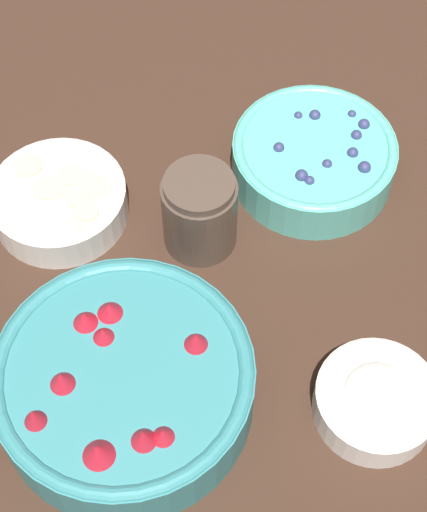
# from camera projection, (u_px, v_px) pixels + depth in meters

# --- Properties ---
(ground_plane) EXTENTS (4.00, 4.00, 0.00)m
(ground_plane) POSITION_uv_depth(u_px,v_px,m) (251.00, 246.00, 0.95)
(ground_plane) COLOR #382319
(bowl_strawberries) EXTENTS (0.25, 0.25, 0.09)m
(bowl_strawberries) POSITION_uv_depth(u_px,v_px,m) (124.00, 382.00, 0.82)
(bowl_strawberries) COLOR teal
(bowl_strawberries) RESTS_ON ground_plane
(bowl_blueberries) EXTENTS (0.19, 0.19, 0.06)m
(bowl_blueberries) POSITION_uv_depth(u_px,v_px,m) (314.00, 157.00, 0.98)
(bowl_blueberries) COLOR #56B7A8
(bowl_blueberries) RESTS_ON ground_plane
(bowl_bananas) EXTENTS (0.15, 0.15, 0.05)m
(bowl_bananas) POSITION_uv_depth(u_px,v_px,m) (60.00, 197.00, 0.96)
(bowl_bananas) COLOR silver
(bowl_bananas) RESTS_ON ground_plane
(bowl_cream) EXTENTS (0.12, 0.12, 0.05)m
(bowl_cream) POSITION_uv_depth(u_px,v_px,m) (376.00, 399.00, 0.82)
(bowl_cream) COLOR silver
(bowl_cream) RESTS_ON ground_plane
(jar_chocolate) EXTENTS (0.08, 0.08, 0.10)m
(jar_chocolate) POSITION_uv_depth(u_px,v_px,m) (201.00, 210.00, 0.92)
(jar_chocolate) COLOR #4C3D33
(jar_chocolate) RESTS_ON ground_plane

